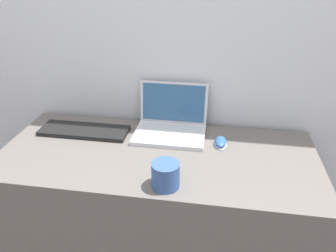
# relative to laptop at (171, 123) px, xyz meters

# --- Properties ---
(wall_back) EXTENTS (7.00, 0.04, 2.50)m
(wall_back) POSITION_rel_laptop_xyz_m (-0.03, 0.14, 0.46)
(wall_back) COLOR silver
(wall_back) RESTS_ON ground_plane
(desk) EXTENTS (1.37, 0.60, 0.74)m
(desk) POSITION_rel_laptop_xyz_m (-0.03, -0.19, -0.42)
(desk) COLOR #5B5651
(desk) RESTS_ON ground_plane
(laptop) EXTENTS (0.33, 0.26, 0.22)m
(laptop) POSITION_rel_laptop_xyz_m (0.00, 0.00, 0.00)
(laptop) COLOR silver
(laptop) RESTS_ON desk
(drink_cup) EXTENTS (0.10, 0.10, 0.10)m
(drink_cup) POSITION_rel_laptop_xyz_m (0.04, -0.41, 0.00)
(drink_cup) COLOR #33518C
(drink_cup) RESTS_ON desk
(computer_mouse) EXTENTS (0.06, 0.10, 0.03)m
(computer_mouse) POSITION_rel_laptop_xyz_m (0.24, -0.08, -0.04)
(computer_mouse) COLOR white
(computer_mouse) RESTS_ON desk
(external_keyboard) EXTENTS (0.42, 0.14, 0.02)m
(external_keyboard) POSITION_rel_laptop_xyz_m (-0.41, -0.07, -0.04)
(external_keyboard) COLOR black
(external_keyboard) RESTS_ON desk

